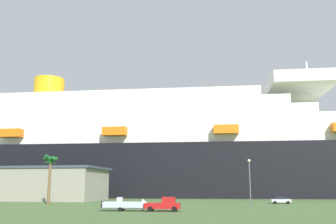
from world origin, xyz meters
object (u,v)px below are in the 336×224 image
street_lamp (250,176)px  parked_car_silver_sedan (280,200)px  small_boat_on_trailer (128,205)px  palm_tree (50,166)px  pickup_truck (164,205)px  cruise_ship (127,154)px

street_lamp → parked_car_silver_sedan: street_lamp is taller
small_boat_on_trailer → palm_tree: palm_tree is taller
parked_car_silver_sedan → small_boat_on_trailer: bearing=-129.7°
small_boat_on_trailer → palm_tree: 30.08m
palm_tree → street_lamp: bearing=-4.7°
parked_car_silver_sedan → pickup_truck: bearing=-123.4°
cruise_ship → street_lamp: (43.09, -63.67, -10.01)m
cruise_ship → parked_car_silver_sedan: bearing=-42.8°
cruise_ship → palm_tree: 60.69m
small_boat_on_trailer → palm_tree: bearing=142.1°
pickup_truck → small_boat_on_trailer: (-5.73, -0.45, -0.09)m
pickup_truck → palm_tree: bearing=148.7°
small_boat_on_trailer → parked_car_silver_sedan: bearing=50.3°
pickup_truck → small_boat_on_trailer: pickup_truck is taller
cruise_ship → street_lamp: size_ratio=28.12×
palm_tree → pickup_truck: bearing=-31.3°
cruise_ship → pickup_truck: size_ratio=43.75×
pickup_truck → street_lamp: bearing=45.7°
small_boat_on_trailer → street_lamp: street_lamp is taller
street_lamp → cruise_ship: bearing=124.1°
pickup_truck → parked_car_silver_sedan: 37.54m
palm_tree → street_lamp: (42.46, -3.46, -2.43)m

